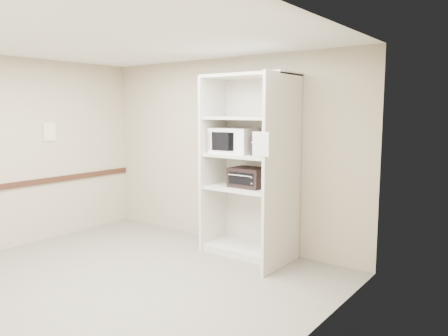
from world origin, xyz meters
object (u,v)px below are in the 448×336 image
Objects in this scene: microwave at (234,141)px; toaster_oven_lower at (249,177)px; shelving_unit at (252,172)px; toaster_oven_upper at (272,146)px.

microwave is 0.54m from toaster_oven_lower.
shelving_unit reaches higher than toaster_oven_lower.
shelving_unit reaches higher than toaster_oven_upper.
toaster_oven_lower is (-0.37, 0.03, -0.45)m from toaster_oven_upper.
microwave is at bearing 175.69° from shelving_unit.
toaster_oven_upper is 0.58m from toaster_oven_lower.
toaster_oven_lower is at bearing 179.48° from toaster_oven_upper.
toaster_oven_upper is (0.29, 0.01, 0.37)m from shelving_unit.
microwave is 0.61m from toaster_oven_upper.
microwave is at bearing -177.54° from toaster_oven_upper.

